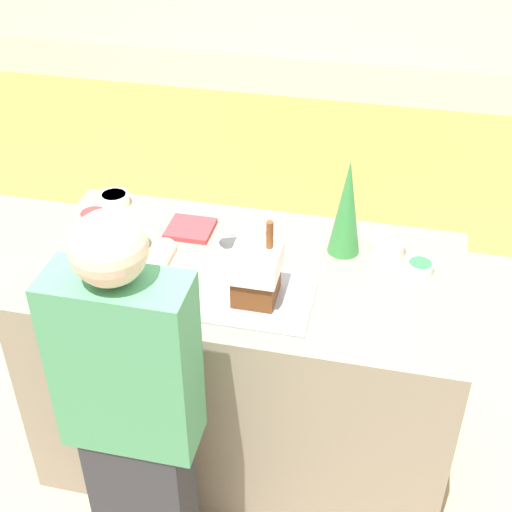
{
  "coord_description": "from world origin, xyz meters",
  "views": [
    {
      "loc": [
        0.49,
        -2.01,
        2.47
      ],
      "look_at": [
        0.04,
        0.0,
        1.0
      ],
      "focal_mm": 50.0,
      "sensor_mm": 36.0,
      "label": 1
    }
  ],
  "objects_px": {
    "candy_bowl_beside_tree": "(388,247)",
    "person": "(134,422)",
    "candy_bowl_far_right": "(133,240)",
    "baking_tray": "(256,298)",
    "decorative_tree": "(347,208)",
    "candy_bowl_behind_tray": "(94,217)",
    "cookbook": "(190,229)",
    "mug": "(143,299)",
    "candy_bowl_near_tray_left": "(233,248)",
    "gingerbread_house": "(256,272)",
    "candy_bowl_center_rear": "(420,266)",
    "candy_bowl_front_corner": "(114,199)",
    "candy_bowl_far_left": "(259,231)"
  },
  "relations": [
    {
      "from": "candy_bowl_far_right",
      "to": "candy_bowl_behind_tray",
      "type": "bearing_deg",
      "value": 148.7
    },
    {
      "from": "decorative_tree",
      "to": "candy_bowl_far_left",
      "type": "xyz_separation_m",
      "value": [
        -0.33,
        0.02,
        -0.16
      ]
    },
    {
      "from": "candy_bowl_center_rear",
      "to": "person",
      "type": "distance_m",
      "value": 1.13
    },
    {
      "from": "gingerbread_house",
      "to": "person",
      "type": "distance_m",
      "value": 0.61
    },
    {
      "from": "candy_bowl_far_left",
      "to": "candy_bowl_front_corner",
      "type": "height_order",
      "value": "candy_bowl_far_left"
    },
    {
      "from": "candy_bowl_center_rear",
      "to": "candy_bowl_near_tray_left",
      "type": "relative_size",
      "value": 0.82
    },
    {
      "from": "candy_bowl_behind_tray",
      "to": "person",
      "type": "distance_m",
      "value": 0.95
    },
    {
      "from": "decorative_tree",
      "to": "candy_bowl_near_tray_left",
      "type": "relative_size",
      "value": 3.04
    },
    {
      "from": "gingerbread_house",
      "to": "candy_bowl_beside_tree",
      "type": "relative_size",
      "value": 2.28
    },
    {
      "from": "decorative_tree",
      "to": "candy_bowl_behind_tray",
      "type": "relative_size",
      "value": 3.01
    },
    {
      "from": "candy_bowl_behind_tray",
      "to": "candy_bowl_front_corner",
      "type": "bearing_deg",
      "value": 78.71
    },
    {
      "from": "candy_bowl_center_rear",
      "to": "candy_bowl_behind_tray",
      "type": "bearing_deg",
      "value": 177.74
    },
    {
      "from": "mug",
      "to": "candy_bowl_far_right",
      "type": "bearing_deg",
      "value": 115.9
    },
    {
      "from": "cookbook",
      "to": "mug",
      "type": "relative_size",
      "value": 1.68
    },
    {
      "from": "candy_bowl_far_right",
      "to": "mug",
      "type": "xyz_separation_m",
      "value": [
        0.17,
        -0.35,
        0.02
      ]
    },
    {
      "from": "candy_bowl_behind_tray",
      "to": "candy_bowl_near_tray_left",
      "type": "bearing_deg",
      "value": -9.08
    },
    {
      "from": "candy_bowl_beside_tree",
      "to": "mug",
      "type": "distance_m",
      "value": 0.93
    },
    {
      "from": "candy_bowl_front_corner",
      "to": "cookbook",
      "type": "bearing_deg",
      "value": -18.7
    },
    {
      "from": "decorative_tree",
      "to": "mug",
      "type": "distance_m",
      "value": 0.79
    },
    {
      "from": "candy_bowl_far_left",
      "to": "candy_bowl_near_tray_left",
      "type": "height_order",
      "value": "candy_bowl_near_tray_left"
    },
    {
      "from": "mug",
      "to": "person",
      "type": "relative_size",
      "value": 0.07
    },
    {
      "from": "cookbook",
      "to": "mug",
      "type": "height_order",
      "value": "mug"
    },
    {
      "from": "candy_bowl_beside_tree",
      "to": "candy_bowl_behind_tray",
      "type": "bearing_deg",
      "value": -177.9
    },
    {
      "from": "person",
      "to": "decorative_tree",
      "type": "bearing_deg",
      "value": 57.93
    },
    {
      "from": "baking_tray",
      "to": "candy_bowl_center_rear",
      "type": "relative_size",
      "value": 3.84
    },
    {
      "from": "candy_bowl_far_left",
      "to": "candy_bowl_center_rear",
      "type": "distance_m",
      "value": 0.61
    },
    {
      "from": "cookbook",
      "to": "person",
      "type": "relative_size",
      "value": 0.11
    },
    {
      "from": "candy_bowl_beside_tree",
      "to": "candy_bowl_center_rear",
      "type": "bearing_deg",
      "value": -37.42
    },
    {
      "from": "gingerbread_house",
      "to": "candy_bowl_near_tray_left",
      "type": "bearing_deg",
      "value": 120.95
    },
    {
      "from": "gingerbread_house",
      "to": "candy_bowl_far_right",
      "type": "distance_m",
      "value": 0.56
    },
    {
      "from": "candy_bowl_behind_tray",
      "to": "candy_bowl_far_right",
      "type": "xyz_separation_m",
      "value": [
        0.21,
        -0.13,
        0.01
      ]
    },
    {
      "from": "cookbook",
      "to": "candy_bowl_far_right",
      "type": "bearing_deg",
      "value": -139.71
    },
    {
      "from": "candy_bowl_far_right",
      "to": "candy_bowl_beside_tree",
      "type": "height_order",
      "value": "candy_bowl_far_right"
    },
    {
      "from": "candy_bowl_far_right",
      "to": "baking_tray",
      "type": "bearing_deg",
      "value": -21.31
    },
    {
      "from": "candy_bowl_center_rear",
      "to": "candy_bowl_near_tray_left",
      "type": "xyz_separation_m",
      "value": [
        -0.68,
        -0.04,
        0.01
      ]
    },
    {
      "from": "candy_bowl_far_right",
      "to": "decorative_tree",
      "type": "bearing_deg",
      "value": 10.8
    },
    {
      "from": "candy_bowl_center_rear",
      "to": "candy_bowl_front_corner",
      "type": "xyz_separation_m",
      "value": [
        -1.24,
        0.19,
        0.01
      ]
    },
    {
      "from": "candy_bowl_far_left",
      "to": "candy_bowl_near_tray_left",
      "type": "relative_size",
      "value": 0.74
    },
    {
      "from": "decorative_tree",
      "to": "candy_bowl_far_right",
      "type": "distance_m",
      "value": 0.8
    },
    {
      "from": "candy_bowl_beside_tree",
      "to": "person",
      "type": "xyz_separation_m",
      "value": [
        -0.69,
        -0.86,
        -0.17
      ]
    },
    {
      "from": "baking_tray",
      "to": "candy_bowl_far_left",
      "type": "relative_size",
      "value": 4.23
    },
    {
      "from": "candy_bowl_near_tray_left",
      "to": "mug",
      "type": "height_order",
      "value": "mug"
    },
    {
      "from": "candy_bowl_near_tray_left",
      "to": "candy_bowl_far_right",
      "type": "bearing_deg",
      "value": -174.74
    },
    {
      "from": "candy_bowl_near_tray_left",
      "to": "gingerbread_house",
      "type": "bearing_deg",
      "value": -59.05
    },
    {
      "from": "baking_tray",
      "to": "cookbook",
      "type": "distance_m",
      "value": 0.49
    },
    {
      "from": "candy_bowl_near_tray_left",
      "to": "candy_bowl_front_corner",
      "type": "relative_size",
      "value": 1.02
    },
    {
      "from": "candy_bowl_behind_tray",
      "to": "candy_bowl_front_corner",
      "type": "relative_size",
      "value": 1.03
    },
    {
      "from": "mug",
      "to": "candy_bowl_behind_tray",
      "type": "bearing_deg",
      "value": 128.64
    },
    {
      "from": "candy_bowl_center_rear",
      "to": "mug",
      "type": "relative_size",
      "value": 0.97
    },
    {
      "from": "gingerbread_house",
      "to": "candy_bowl_far_left",
      "type": "relative_size",
      "value": 3.17
    }
  ]
}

